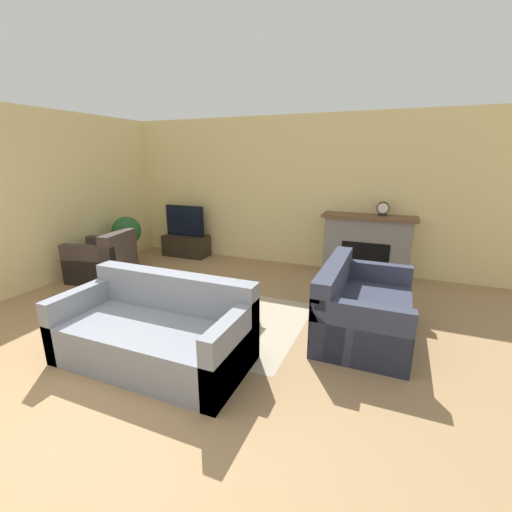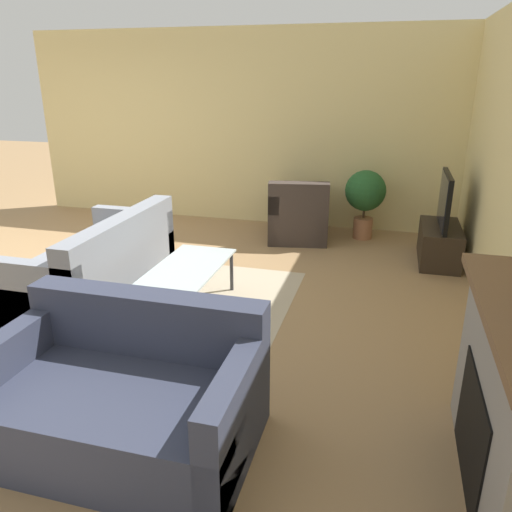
{
  "view_description": "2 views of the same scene",
  "coord_description": "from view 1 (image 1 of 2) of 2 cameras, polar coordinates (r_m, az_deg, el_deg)",
  "views": [
    {
      "loc": [
        2.3,
        -1.32,
        1.97
      ],
      "look_at": [
        0.65,
        2.68,
        0.73
      ],
      "focal_mm": 24.0,
      "sensor_mm": 36.0,
      "label": 1
    },
    {
      "loc": [
        4.22,
        3.87,
        2.08
      ],
      "look_at": [
        0.75,
        2.93,
        0.77
      ],
      "focal_mm": 35.0,
      "sensor_mm": 36.0,
      "label": 2
    }
  ],
  "objects": [
    {
      "name": "ground_plane",
      "position": [
        3.3,
        -32.35,
        -23.49
      ],
      "size": [
        20.0,
        20.0,
        0.0
      ],
      "primitive_type": "plane",
      "color": "#9E7A51"
    },
    {
      "name": "wall_back",
      "position": [
        6.59,
        1.99,
        10.64
      ],
      "size": [
        8.58,
        0.06,
        2.7
      ],
      "color": "beige",
      "rests_on": "ground_plane"
    },
    {
      "name": "wall_left",
      "position": [
        6.35,
        -31.74,
        8.08
      ],
      "size": [
        0.06,
        7.8,
        2.7
      ],
      "color": "beige",
      "rests_on": "ground_plane"
    },
    {
      "name": "area_rug",
      "position": [
        4.49,
        -7.16,
        -10.08
      ],
      "size": [
        2.28,
        1.78,
        0.0
      ],
      "color": "#B7A88E",
      "rests_on": "ground_plane"
    },
    {
      "name": "fireplace",
      "position": [
        6.09,
        17.95,
        1.82
      ],
      "size": [
        1.51,
        0.46,
        1.06
      ],
      "color": "gray",
      "rests_on": "ground_plane"
    },
    {
      "name": "tv_stand",
      "position": [
        7.26,
        -11.54,
        1.73
      ],
      "size": [
        0.92,
        0.44,
        0.43
      ],
      "color": "#2D2319",
      "rests_on": "ground_plane"
    },
    {
      "name": "tv",
      "position": [
        7.15,
        -11.79,
        5.78
      ],
      "size": [
        0.86,
        0.06,
        0.62
      ],
      "color": "black",
      "rests_on": "tv_stand"
    },
    {
      "name": "couch_sectional",
      "position": [
        3.64,
        -16.27,
        -12.18
      ],
      "size": [
        1.89,
        0.94,
        0.82
      ],
      "color": "gray",
      "rests_on": "ground_plane"
    },
    {
      "name": "couch_loveseat",
      "position": [
        4.16,
        17.09,
        -8.56
      ],
      "size": [
        0.96,
        1.54,
        0.82
      ],
      "rotation": [
        0.0,
        0.0,
        1.57
      ],
      "color": "#33384C",
      "rests_on": "ground_plane"
    },
    {
      "name": "armchair_by_window",
      "position": [
        6.22,
        -24.05,
        -0.98
      ],
      "size": [
        1.02,
        0.9,
        0.82
      ],
      "rotation": [
        0.0,
        0.0,
        -1.39
      ],
      "color": "#3D332D",
      "rests_on": "ground_plane"
    },
    {
      "name": "coffee_table",
      "position": [
        4.33,
        -7.42,
        -5.52
      ],
      "size": [
        1.08,
        0.58,
        0.43
      ],
      "color": "#333338",
      "rests_on": "ground_plane"
    },
    {
      "name": "potted_plant",
      "position": [
        6.89,
        -20.73,
        3.5
      ],
      "size": [
        0.53,
        0.53,
        0.91
      ],
      "color": "#AD704C",
      "rests_on": "ground_plane"
    },
    {
      "name": "mantel_clock",
      "position": [
        5.97,
        20.41,
        7.42
      ],
      "size": [
        0.2,
        0.07,
        0.23
      ],
      "color": "#28231E",
      "rests_on": "fireplace"
    }
  ]
}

